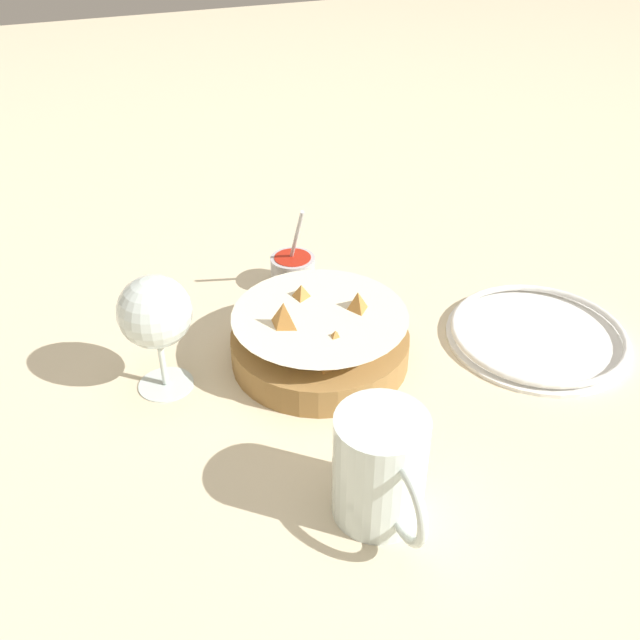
{
  "coord_description": "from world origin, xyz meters",
  "views": [
    {
      "loc": [
        0.58,
        -0.23,
        0.51
      ],
      "look_at": [
        -0.04,
        0.01,
        0.06
      ],
      "focal_mm": 40.0,
      "sensor_mm": 36.0,
      "label": 1
    }
  ],
  "objects_px": {
    "sauce_cup": "(293,270)",
    "side_plate": "(538,334)",
    "food_basket": "(320,338)",
    "beer_mug": "(380,471)",
    "wine_glass": "(155,315)"
  },
  "relations": [
    {
      "from": "wine_glass",
      "to": "beer_mug",
      "type": "bearing_deg",
      "value": 30.13
    },
    {
      "from": "food_basket",
      "to": "side_plate",
      "type": "distance_m",
      "value": 0.27
    },
    {
      "from": "food_basket",
      "to": "wine_glass",
      "type": "relative_size",
      "value": 1.49
    },
    {
      "from": "sauce_cup",
      "to": "side_plate",
      "type": "distance_m",
      "value": 0.32
    },
    {
      "from": "food_basket",
      "to": "sauce_cup",
      "type": "bearing_deg",
      "value": 171.01
    },
    {
      "from": "sauce_cup",
      "to": "wine_glass",
      "type": "bearing_deg",
      "value": -54.67
    },
    {
      "from": "food_basket",
      "to": "sauce_cup",
      "type": "distance_m",
      "value": 0.17
    },
    {
      "from": "sauce_cup",
      "to": "side_plate",
      "type": "bearing_deg",
      "value": 46.35
    },
    {
      "from": "sauce_cup",
      "to": "side_plate",
      "type": "relative_size",
      "value": 0.59
    },
    {
      "from": "beer_mug",
      "to": "side_plate",
      "type": "height_order",
      "value": "beer_mug"
    },
    {
      "from": "beer_mug",
      "to": "side_plate",
      "type": "bearing_deg",
      "value": 119.73
    },
    {
      "from": "sauce_cup",
      "to": "food_basket",
      "type": "bearing_deg",
      "value": -8.99
    },
    {
      "from": "food_basket",
      "to": "sauce_cup",
      "type": "relative_size",
      "value": 1.57
    },
    {
      "from": "wine_glass",
      "to": "side_plate",
      "type": "bearing_deg",
      "value": 79.64
    },
    {
      "from": "food_basket",
      "to": "beer_mug",
      "type": "distance_m",
      "value": 0.23
    }
  ]
}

